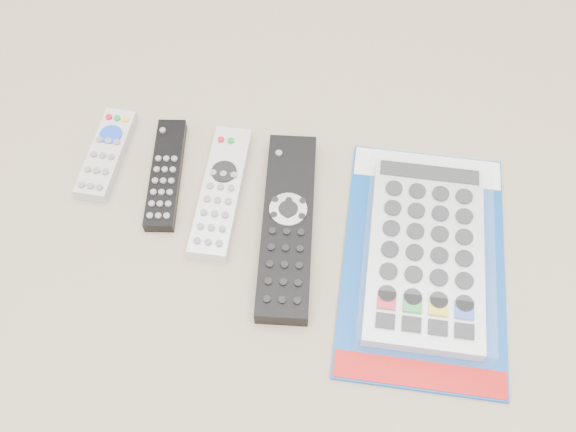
% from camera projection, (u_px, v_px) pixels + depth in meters
% --- Properties ---
extents(remote_small_grey, '(0.05, 0.14, 0.02)m').
position_uv_depth(remote_small_grey, '(107.00, 154.00, 0.86)').
color(remote_small_grey, '#B5B5B8').
rests_on(remote_small_grey, ground).
extents(remote_slim_black, '(0.07, 0.17, 0.02)m').
position_uv_depth(remote_slim_black, '(166.00, 174.00, 0.85)').
color(remote_slim_black, black).
rests_on(remote_slim_black, ground).
extents(remote_silver_dvd, '(0.06, 0.20, 0.02)m').
position_uv_depth(remote_silver_dvd, '(221.00, 192.00, 0.83)').
color(remote_silver_dvd, silver).
rests_on(remote_silver_dvd, ground).
extents(remote_large_black, '(0.10, 0.27, 0.03)m').
position_uv_depth(remote_large_black, '(288.00, 225.00, 0.80)').
color(remote_large_black, black).
rests_on(remote_large_black, ground).
extents(jumbo_remote_packaged, '(0.22, 0.34, 0.04)m').
position_uv_depth(jumbo_remote_packaged, '(426.00, 251.00, 0.78)').
color(jumbo_remote_packaged, '#0E489E').
rests_on(jumbo_remote_packaged, ground).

